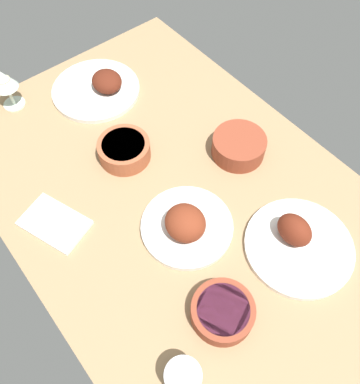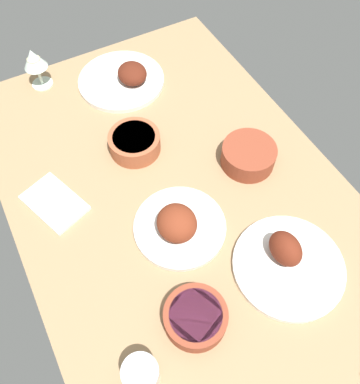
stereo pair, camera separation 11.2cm
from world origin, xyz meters
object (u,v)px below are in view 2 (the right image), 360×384
(bowl_onions, at_px, (195,317))
(water_tumbler, at_px, (141,375))
(plate_far_side, at_px, (287,261))
(bowl_cream, at_px, (248,155))
(plate_near_viewer, at_px, (178,225))
(wine_glass, at_px, (34,61))
(folded_napkin, at_px, (55,203))
(bowl_pasta, at_px, (135,142))
(plate_center_main, at_px, (125,78))

(bowl_onions, relative_size, water_tumbler, 1.89)
(water_tumbler, bearing_deg, plate_far_side, -81.41)
(plate_far_side, xyz_separation_m, bowl_cream, (0.32, -0.09, 0.01))
(plate_far_side, distance_m, plate_near_viewer, 0.29)
(wine_glass, height_order, water_tumbler, wine_glass)
(bowl_cream, bearing_deg, water_tumbler, 126.08)
(wine_glass, bearing_deg, bowl_onions, -175.97)
(plate_far_side, relative_size, folded_napkin, 1.60)
(water_tumbler, bearing_deg, wine_glass, -5.54)
(bowl_pasta, distance_m, bowl_cream, 0.34)
(plate_near_viewer, xyz_separation_m, folded_napkin, (0.24, 0.26, -0.03))
(bowl_onions, bearing_deg, plate_far_side, -87.37)
(bowl_onions, relative_size, wine_glass, 1.07)
(folded_napkin, bearing_deg, plate_near_viewer, -131.96)
(bowl_cream, relative_size, water_tumbler, 2.00)
(plate_far_side, bearing_deg, wine_glass, 20.04)
(bowl_onions, xyz_separation_m, bowl_cream, (0.33, -0.36, 0.01))
(plate_far_side, xyz_separation_m, bowl_pasta, (0.52, 0.18, 0.01))
(plate_far_side, height_order, bowl_cream, plate_far_side)
(plate_near_viewer, xyz_separation_m, bowl_pasta, (0.31, -0.02, 0.00))
(plate_near_viewer, distance_m, water_tumbler, 0.37)
(bowl_pasta, bearing_deg, wine_glass, 21.52)
(plate_near_viewer, relative_size, bowl_pasta, 1.60)
(plate_center_main, relative_size, wine_glass, 2.08)
(plate_far_side, height_order, wine_glass, wine_glass)
(plate_far_side, relative_size, bowl_cream, 1.78)
(bowl_cream, xyz_separation_m, wine_glass, (0.61, 0.43, 0.07))
(water_tumbler, bearing_deg, bowl_pasta, -23.60)
(plate_near_viewer, relative_size, plate_center_main, 0.85)
(plate_near_viewer, relative_size, bowl_cream, 1.56)
(bowl_onions, bearing_deg, wine_glass, 4.03)
(plate_center_main, relative_size, bowl_cream, 1.84)
(plate_far_side, xyz_separation_m, wine_glass, (0.93, 0.34, 0.08))
(bowl_pasta, bearing_deg, folded_napkin, 104.14)
(plate_near_viewer, bearing_deg, plate_center_main, -10.45)
(plate_near_viewer, height_order, wine_glass, wine_glass)
(plate_center_main, relative_size, bowl_onions, 1.94)
(plate_center_main, bearing_deg, wine_glass, 63.16)
(bowl_pasta, bearing_deg, plate_center_main, -18.15)
(bowl_onions, xyz_separation_m, wine_glass, (0.94, 0.07, 0.07))
(water_tumbler, bearing_deg, bowl_cream, -53.92)
(bowl_pasta, bearing_deg, bowl_cream, -126.84)
(water_tumbler, bearing_deg, folded_napkin, 2.57)
(plate_far_side, xyz_separation_m, plate_near_viewer, (0.21, 0.19, 0.01))
(plate_center_main, xyz_separation_m, water_tumbler, (-0.87, 0.35, 0.02))
(plate_near_viewer, relative_size, water_tumbler, 3.11)
(plate_far_side, distance_m, bowl_cream, 0.33)
(plate_far_side, xyz_separation_m, plate_center_main, (0.80, 0.09, -0.00))
(bowl_onions, bearing_deg, folded_napkin, 21.84)
(plate_far_side, distance_m, bowl_onions, 0.27)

